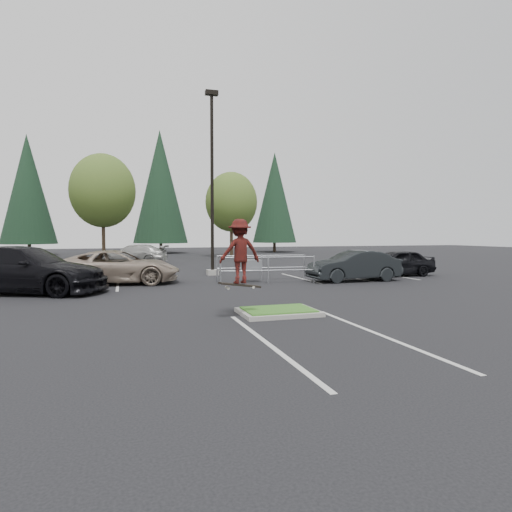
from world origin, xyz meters
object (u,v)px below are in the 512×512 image
object	(u,v)px
skateboarder	(240,252)
car_r_black	(396,263)
conif_a	(28,189)
car_l_tan	(118,267)
decid_c	(231,204)
conif_c	(275,198)
car_r_charc	(354,266)
car_far_silver	(134,254)
decid_b	(103,193)
car_l_black	(22,270)
conif_b	(160,187)
light_pole	(212,193)
cart_corral	(254,265)

from	to	relation	value
skateboarder	car_r_black	size ratio (longest dim) A/B	0.45
conif_a	car_l_tan	distance (m)	32.81
decid_c	car_l_tan	size ratio (longest dim) A/B	1.51
conif_c	car_r_charc	bearing A→B (deg)	-102.99
car_far_silver	skateboarder	bearing A→B (deg)	22.67
car_far_silver	car_r_charc	bearing A→B (deg)	50.45
decid_c	car_r_charc	xyz separation A→B (m)	(0.51, -22.83, -4.51)
decid_c	conif_a	world-z (taller)	conif_a
decid_b	car_l_black	size ratio (longest dim) A/B	1.53
car_l_black	conif_b	bearing A→B (deg)	9.15
conif_c	car_l_black	size ratio (longest dim) A/B	1.98
decid_b	car_l_black	bearing A→B (deg)	-94.84
conif_b	car_r_charc	bearing A→B (deg)	-79.02
conif_a	skateboarder	distance (m)	42.53
light_pole	car_r_black	xyz separation A→B (m)	(9.50, -3.46, -3.83)
conif_b	light_pole	bearing A→B (deg)	-88.99
skateboarder	car_l_black	distance (m)	9.96
conif_a	cart_corral	xyz separation A→B (m)	(15.74, -31.94, -6.30)
light_pole	cart_corral	world-z (taller)	light_pole
conif_b	car_l_tan	distance (m)	32.37
decid_c	car_far_silver	bearing A→B (deg)	-140.47
light_pole	conif_c	world-z (taller)	conif_c
conif_c	car_r_charc	size ratio (longest dim) A/B	2.76
car_l_tan	skateboarder	bearing A→B (deg)	-151.86
skateboarder	car_r_black	bearing A→B (deg)	-146.28
cart_corral	car_far_silver	distance (m)	14.90
light_pole	decid_c	size ratio (longest dim) A/B	1.21
conif_a	decid_c	bearing A→B (deg)	-26.96
light_pole	decid_c	distance (m)	18.67
light_pole	decid_b	size ratio (longest dim) A/B	1.05
conif_c	car_r_black	bearing A→B (deg)	-97.36
decid_b	car_l_black	world-z (taller)	decid_b
conif_c	car_r_black	size ratio (longest dim) A/B	2.93
conif_b	car_far_silver	size ratio (longest dim) A/B	2.82
car_l_black	car_far_silver	world-z (taller)	car_l_black
conif_b	cart_corral	distance (m)	33.25
skateboarder	light_pole	bearing A→B (deg)	-102.23
cart_corral	car_l_tan	xyz separation A→B (m)	(-6.24, 1.18, -0.03)
conif_a	car_r_charc	distance (m)	39.37
conif_a	car_r_black	distance (m)	40.08
light_pole	conif_a	size ratio (longest dim) A/B	0.78
conif_c	car_far_silver	bearing A→B (deg)	-135.00
decid_b	car_l_tan	world-z (taller)	decid_b
decid_b	car_l_tan	size ratio (longest dim) A/B	1.73
car_l_black	car_r_charc	distance (m)	14.50
decid_c	car_l_black	world-z (taller)	decid_c
cart_corral	car_l_black	world-z (taller)	car_l_black
decid_c	skateboarder	xyz separation A→B (m)	(-7.19, -30.05, -3.43)
car_far_silver	decid_b	bearing A→B (deg)	-146.86
conif_a	conif_b	bearing A→B (deg)	2.05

